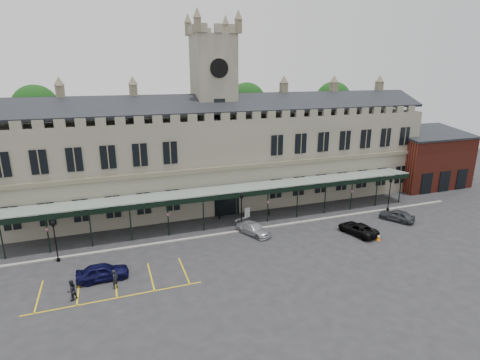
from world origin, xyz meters
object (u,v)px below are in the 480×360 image
object	(u,v)px
lamp_post_left	(55,237)
station_building	(215,157)
traffic_cone	(379,237)
car_left_a	(103,272)
lamp_post_mid	(241,208)
lamp_post_right	(390,191)
car_van	(358,229)
clock_tower	(214,107)
car_taxi	(253,229)
car_right_a	(397,215)
sign_board	(247,213)
person_a	(115,279)
person_b	(71,290)

from	to	relation	value
lamp_post_left	station_building	bearing A→B (deg)	29.97
traffic_cone	car_left_a	world-z (taller)	car_left_a
lamp_post_mid	lamp_post_right	bearing A→B (deg)	-0.53
lamp_post_left	car_van	xyz separation A→B (m)	(31.11, -4.53, -1.90)
lamp_post_right	clock_tower	bearing A→B (deg)	152.41
station_building	lamp_post_left	size ratio (longest dim) A/B	14.00
car_taxi	car_right_a	size ratio (longest dim) A/B	1.09
lamp_post_right	car_right_a	xyz separation A→B (m)	(-1.47, -3.23, -1.99)
sign_board	car_taxi	xyz separation A→B (m)	(-1.14, -4.91, 0.03)
lamp_post_left	car_taxi	distance (m)	20.16
lamp_post_mid	sign_board	world-z (taller)	lamp_post_mid
lamp_post_left	car_van	size ratio (longest dim) A/B	0.92
lamp_post_mid	station_building	bearing A→B (deg)	89.93
clock_tower	car_van	xyz separation A→B (m)	(12.05, -15.60, -12.47)
car_left_a	person_a	distance (m)	2.05
car_van	car_left_a	bearing A→B (deg)	-14.08
car_van	traffic_cone	bearing A→B (deg)	102.36
lamp_post_left	traffic_cone	xyz separation A→B (m)	(32.23, -6.69, -2.19)
car_taxi	person_b	distance (m)	19.58
lamp_post_mid	car_taxi	world-z (taller)	lamp_post_mid
sign_board	person_a	distance (m)	19.60
station_building	lamp_post_mid	size ratio (longest dim) A/B	12.67
clock_tower	sign_board	size ratio (longest dim) A/B	19.39
lamp_post_mid	person_b	size ratio (longest dim) A/B	2.72
station_building	lamp_post_right	world-z (taller)	station_building
station_building	lamp_post_right	bearing A→B (deg)	-27.40
station_building	car_left_a	size ratio (longest dim) A/B	13.66
lamp_post_right	traffic_cone	bearing A→B (deg)	-135.93
car_right_a	clock_tower	bearing A→B (deg)	-66.54
sign_board	car_right_a	distance (m)	18.33
station_building	person_b	bearing A→B (deg)	-133.34
traffic_cone	person_b	distance (m)	30.53
station_building	lamp_post_left	xyz separation A→B (m)	(-19.06, -10.99, -3.93)
car_right_a	car_taxi	bearing A→B (deg)	-37.55
station_building	lamp_post_mid	xyz separation A→B (m)	(-0.01, -10.42, -3.66)
car_van	lamp_post_mid	bearing A→B (deg)	-37.92
clock_tower	person_b	world-z (taller)	clock_tower
sign_board	car_left_a	size ratio (longest dim) A/B	0.29
lamp_post_left	sign_board	world-z (taller)	lamp_post_left
sign_board	car_taxi	bearing A→B (deg)	-114.96
lamp_post_right	traffic_cone	distance (m)	10.43
sign_board	car_van	distance (m)	13.30
car_left_a	car_van	xyz separation A→B (m)	(27.05, 0.45, -0.10)
car_left_a	car_van	bearing A→B (deg)	-89.54
station_building	car_taxi	world-z (taller)	station_building
station_building	person_a	distance (m)	23.30
car_taxi	car_right_a	distance (m)	18.15
clock_tower	person_b	xyz separation A→B (m)	(-17.34, -18.47, -12.24)
lamp_post_mid	person_b	distance (m)	19.17
car_van	clock_tower	bearing A→B (deg)	-67.35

